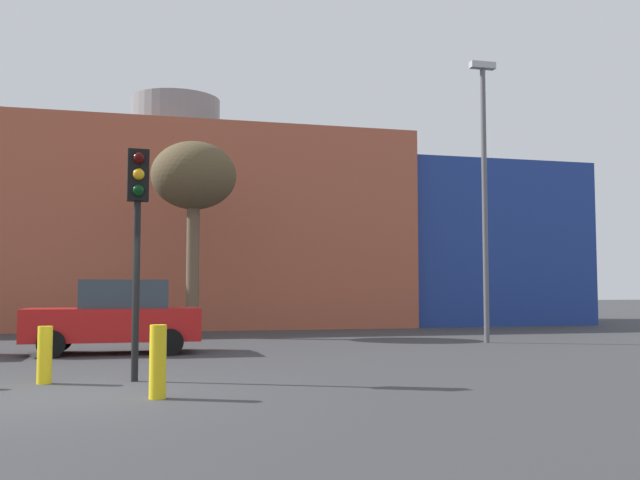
{
  "coord_description": "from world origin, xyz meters",
  "views": [
    {
      "loc": [
        1.02,
        -11.31,
        1.53
      ],
      "look_at": [
        5.91,
        8.09,
        2.96
      ],
      "focal_mm": 40.42,
      "sensor_mm": 36.0,
      "label": 1
    }
  ],
  "objects_px": {
    "traffic_light_island": "(138,210)",
    "bollard_yellow_0": "(45,355)",
    "street_lamp": "(484,183)",
    "bare_tree_0": "(194,180)",
    "parked_car_2": "(116,317)",
    "bollard_yellow_2": "(158,362)"
  },
  "relations": [
    {
      "from": "traffic_light_island",
      "to": "bollard_yellow_0",
      "type": "xyz_separation_m",
      "value": [
        -1.46,
        0.06,
        -2.46
      ]
    },
    {
      "from": "bollard_yellow_0",
      "to": "street_lamp",
      "type": "distance_m",
      "value": 14.16
    },
    {
      "from": "bare_tree_0",
      "to": "bollard_yellow_0",
      "type": "height_order",
      "value": "bare_tree_0"
    },
    {
      "from": "parked_car_2",
      "to": "street_lamp",
      "type": "bearing_deg",
      "value": -173.93
    },
    {
      "from": "bollard_yellow_2",
      "to": "traffic_light_island",
      "type": "bearing_deg",
      "value": 98.79
    },
    {
      "from": "parked_car_2",
      "to": "bollard_yellow_2",
      "type": "height_order",
      "value": "parked_car_2"
    },
    {
      "from": "parked_car_2",
      "to": "bollard_yellow_0",
      "type": "xyz_separation_m",
      "value": [
        -0.97,
        -5.76,
        -0.42
      ]
    },
    {
      "from": "bare_tree_0",
      "to": "bollard_yellow_2",
      "type": "bearing_deg",
      "value": -96.1
    },
    {
      "from": "bollard_yellow_0",
      "to": "bollard_yellow_2",
      "type": "bearing_deg",
      "value": -50.6
    },
    {
      "from": "parked_car_2",
      "to": "bare_tree_0",
      "type": "relative_size",
      "value": 0.64
    },
    {
      "from": "bare_tree_0",
      "to": "bollard_yellow_2",
      "type": "distance_m",
      "value": 14.47
    },
    {
      "from": "parked_car_2",
      "to": "street_lamp",
      "type": "relative_size",
      "value": 0.49
    },
    {
      "from": "parked_car_2",
      "to": "traffic_light_island",
      "type": "distance_m",
      "value": 6.19
    },
    {
      "from": "bare_tree_0",
      "to": "bollard_yellow_2",
      "type": "relative_size",
      "value": 6.23
    },
    {
      "from": "bollard_yellow_0",
      "to": "street_lamp",
      "type": "xyz_separation_m",
      "value": [
        11.6,
        6.89,
        4.32
      ]
    },
    {
      "from": "bollard_yellow_2",
      "to": "parked_car_2",
      "type": "bearing_deg",
      "value": 95.81
    },
    {
      "from": "parked_car_2",
      "to": "street_lamp",
      "type": "height_order",
      "value": "street_lamp"
    },
    {
      "from": "parked_car_2",
      "to": "bare_tree_0",
      "type": "bearing_deg",
      "value": -111.74
    },
    {
      "from": "bollard_yellow_0",
      "to": "bollard_yellow_2",
      "type": "xyz_separation_m",
      "value": [
        1.78,
        -2.17,
        0.05
      ]
    },
    {
      "from": "traffic_light_island",
      "to": "bare_tree_0",
      "type": "distance_m",
      "value": 11.86
    },
    {
      "from": "street_lamp",
      "to": "parked_car_2",
      "type": "bearing_deg",
      "value": -173.93
    },
    {
      "from": "traffic_light_island",
      "to": "street_lamp",
      "type": "distance_m",
      "value": 12.44
    }
  ]
}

